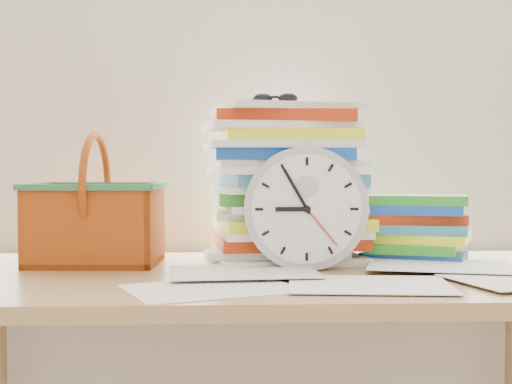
{
  "coord_description": "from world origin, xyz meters",
  "views": [
    {
      "loc": [
        -0.09,
        0.13,
        0.97
      ],
      "look_at": [
        -0.02,
        1.6,
        0.92
      ],
      "focal_mm": 50.0,
      "sensor_mm": 36.0,
      "label": 1
    }
  ],
  "objects_px": {
    "paper_stack": "(285,183)",
    "desk": "(267,308)",
    "clock": "(305,208)",
    "basket": "(96,200)",
    "book_stack": "(417,228)"
  },
  "relations": [
    {
      "from": "basket",
      "to": "paper_stack",
      "type": "bearing_deg",
      "value": 9.29
    },
    {
      "from": "clock",
      "to": "desk",
      "type": "bearing_deg",
      "value": -158.98
    },
    {
      "from": "book_stack",
      "to": "paper_stack",
      "type": "bearing_deg",
      "value": 176.65
    },
    {
      "from": "paper_stack",
      "to": "desk",
      "type": "bearing_deg",
      "value": -106.06
    },
    {
      "from": "desk",
      "to": "clock",
      "type": "bearing_deg",
      "value": 21.02
    },
    {
      "from": "desk",
      "to": "paper_stack",
      "type": "height_order",
      "value": "paper_stack"
    },
    {
      "from": "paper_stack",
      "to": "clock",
      "type": "bearing_deg",
      "value": -79.03
    },
    {
      "from": "paper_stack",
      "to": "basket",
      "type": "relative_size",
      "value": 1.25
    },
    {
      "from": "desk",
      "to": "basket",
      "type": "height_order",
      "value": "basket"
    },
    {
      "from": "book_stack",
      "to": "basket",
      "type": "distance_m",
      "value": 0.74
    },
    {
      "from": "desk",
      "to": "paper_stack",
      "type": "relative_size",
      "value": 3.87
    },
    {
      "from": "clock",
      "to": "paper_stack",
      "type": "bearing_deg",
      "value": 100.97
    },
    {
      "from": "paper_stack",
      "to": "book_stack",
      "type": "distance_m",
      "value": 0.32
    },
    {
      "from": "paper_stack",
      "to": "clock",
      "type": "xyz_separation_m",
      "value": [
        0.03,
        -0.15,
        -0.05
      ]
    },
    {
      "from": "desk",
      "to": "paper_stack",
      "type": "bearing_deg",
      "value": 73.94
    }
  ]
}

